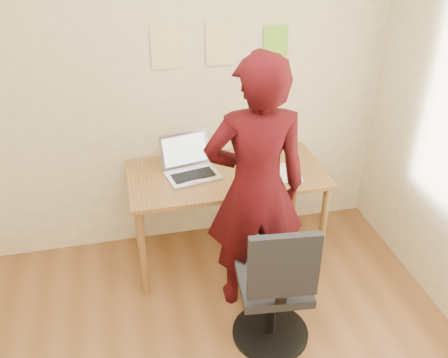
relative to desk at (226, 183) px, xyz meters
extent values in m
cube|color=beige|center=(-0.46, 0.39, 0.70)|extent=(3.50, 0.04, 2.70)
cube|color=olive|center=(0.00, 0.00, 0.07)|extent=(1.40, 0.70, 0.03)
cylinder|color=olive|center=(-0.65, -0.30, -0.30)|extent=(0.05, 0.05, 0.71)
cylinder|color=olive|center=(0.65, -0.30, -0.30)|extent=(0.05, 0.05, 0.71)
cylinder|color=olive|center=(-0.65, 0.30, -0.30)|extent=(0.05, 0.05, 0.71)
cylinder|color=olive|center=(0.65, 0.30, -0.30)|extent=(0.05, 0.05, 0.71)
cube|color=silver|center=(-0.24, 0.00, 0.10)|extent=(0.40, 0.32, 0.02)
cube|color=black|center=(-0.24, 0.00, 0.10)|extent=(0.32, 0.19, 0.00)
cube|color=silver|center=(-0.27, 0.15, 0.23)|extent=(0.37, 0.14, 0.25)
cube|color=white|center=(-0.27, 0.15, 0.23)|extent=(0.32, 0.12, 0.20)
cube|color=white|center=(0.42, -0.10, 0.09)|extent=(0.24, 0.31, 0.00)
cube|color=black|center=(0.28, -0.21, 0.09)|extent=(0.11, 0.13, 0.01)
cube|color=#3F4C59|center=(0.28, -0.21, 0.10)|extent=(0.09, 0.11, 0.00)
cube|color=#DCD183|center=(-0.33, 0.36, 0.91)|extent=(0.21, 0.00, 0.30)
cube|color=#DCD183|center=(0.04, 0.36, 0.91)|extent=(0.21, 0.00, 0.30)
cube|color=#78BE2A|center=(0.44, 0.36, 0.89)|extent=(0.18, 0.00, 0.24)
cube|color=black|center=(0.09, -0.85, -0.22)|extent=(0.45, 0.45, 0.06)
cube|color=black|center=(0.07, -1.05, 0.08)|extent=(0.40, 0.09, 0.41)
cube|color=black|center=(0.07, -1.05, -0.13)|extent=(0.06, 0.04, 0.11)
cylinder|color=black|center=(0.09, -0.85, -0.45)|extent=(0.06, 0.06, 0.41)
cylinder|color=black|center=(0.09, -0.85, -0.64)|extent=(0.49, 0.49, 0.03)
imported|color=#35070A|center=(0.07, -0.48, 0.23)|extent=(0.68, 0.48, 1.76)
camera|label=1|loc=(-0.71, -3.00, 1.86)|focal=40.00mm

